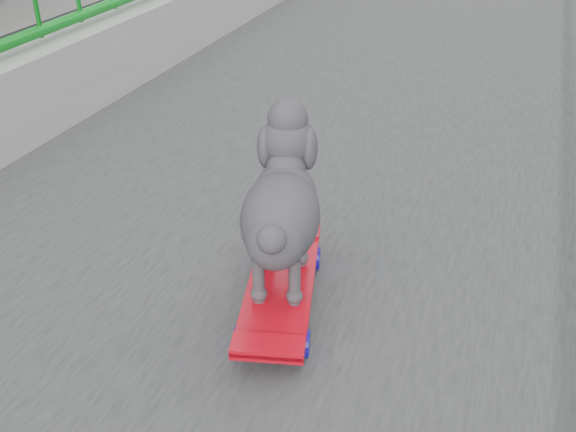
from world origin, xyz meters
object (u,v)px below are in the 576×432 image
(skateboard, at_px, (281,287))
(car_6, at_px, (151,132))
(car_1, at_px, (27,223))
(poodle, at_px, (282,205))

(skateboard, height_order, car_6, skateboard)
(skateboard, distance_m, car_6, 17.73)
(car_6, bearing_deg, car_1, -90.00)
(poodle, xyz_separation_m, car_1, (-9.04, 8.59, -6.58))
(skateboard, relative_size, poodle, 1.30)
(car_1, xyz_separation_m, car_6, (0.00, 5.27, 0.05))
(skateboard, bearing_deg, car_6, 109.39)
(poodle, bearing_deg, car_1, 122.77)
(skateboard, height_order, poodle, poodle)
(poodle, relative_size, car_6, 0.08)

